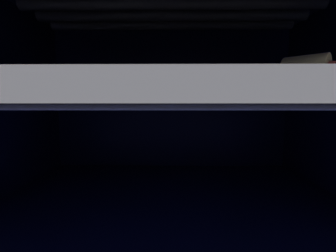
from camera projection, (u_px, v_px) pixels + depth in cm
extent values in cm
cube|color=#0C1138|center=(168.00, 206.00, 36.01)|extent=(56.53, 44.06, 1.20)
cube|color=#0C1138|center=(169.00, 99.00, 55.60)|extent=(56.53, 1.20, 32.26)
cylinder|color=#333338|center=(168.00, 3.00, 32.91)|extent=(43.31, 1.78, 1.78)
cylinder|color=#333338|center=(168.00, 15.00, 37.47)|extent=(43.31, 1.78, 1.78)
cylinder|color=#333338|center=(169.00, 25.00, 42.03)|extent=(43.31, 1.78, 1.78)
cylinder|color=#B7B7BC|center=(164.00, 107.00, 16.63)|extent=(50.93, 0.51, 0.51)
cylinder|color=#B7B7BC|center=(166.00, 106.00, 21.70)|extent=(50.93, 0.51, 0.51)
cylinder|color=#B7B7BC|center=(167.00, 105.00, 26.78)|extent=(50.93, 0.51, 0.51)
cylinder|color=#B7B7BC|center=(168.00, 104.00, 31.85)|extent=(50.93, 0.51, 0.51)
cylinder|color=#B7B7BC|center=(168.00, 104.00, 36.93)|extent=(50.93, 0.51, 0.51)
cylinder|color=#B7B7BC|center=(168.00, 104.00, 42.00)|extent=(50.93, 0.51, 0.51)
cylinder|color=#B7B7BC|center=(169.00, 104.00, 47.08)|extent=(50.93, 0.51, 0.51)
cylinder|color=#B7B7BC|center=(169.00, 103.00, 52.16)|extent=(50.93, 0.51, 0.51)
cube|color=gray|center=(168.00, 100.00, 34.32)|extent=(42.97, 37.36, 0.82)
cube|color=gray|center=(164.00, 78.00, 16.01)|extent=(42.97, 0.80, 1.80)
cube|color=gray|center=(169.00, 95.00, 52.37)|extent=(42.97, 0.80, 1.80)
cube|color=gray|center=(26.00, 91.00, 34.47)|extent=(0.80, 37.36, 1.80)
cube|color=gray|center=(312.00, 91.00, 33.91)|extent=(0.80, 37.36, 1.80)
cylinder|color=#D6B574|center=(178.00, 91.00, 47.14)|extent=(4.24, 4.16, 2.90)
cylinder|color=#B23D38|center=(169.00, 91.00, 48.27)|extent=(1.63, 1.83, 1.59)
cylinder|color=#B23D38|center=(186.00, 91.00, 46.00)|extent=(1.63, 1.83, 1.59)
cylinder|color=#E7B078|center=(188.00, 81.00, 26.32)|extent=(3.47, 3.61, 3.20)
cylinder|color=#B23D38|center=(206.00, 81.00, 26.00)|extent=(1.26, 1.83, 1.69)
cylinder|color=#B23D38|center=(171.00, 82.00, 26.65)|extent=(1.26, 1.83, 1.69)
cylinder|color=#D7BF7D|center=(42.00, 86.00, 32.05)|extent=(3.67, 4.40, 2.81)
cylinder|color=#B23D38|center=(28.00, 85.00, 29.91)|extent=(1.41, 0.94, 1.29)
cylinder|color=#B23D38|center=(54.00, 87.00, 34.20)|extent=(1.41, 0.94, 1.29)
cylinder|color=#E0B975|center=(240.00, 88.00, 37.64)|extent=(4.35, 4.17, 2.95)
cylinder|color=#B23D38|center=(249.00, 89.00, 38.58)|extent=(1.44, 1.78, 1.61)
cylinder|color=#B23D38|center=(230.00, 88.00, 36.71)|extent=(1.44, 1.78, 1.61)
cylinder|color=#D8B278|center=(174.00, 87.00, 34.44)|extent=(3.68, 3.78, 2.84)
cylinder|color=#B23D38|center=(170.00, 87.00, 32.72)|extent=(1.73, 1.18, 1.59)
cylinder|color=#B23D38|center=(178.00, 88.00, 36.17)|extent=(1.73, 1.18, 1.59)
cylinder|color=#E8C67B|center=(218.00, 87.00, 32.71)|extent=(4.53, 4.51, 2.81)
cylinder|color=#B23D38|center=(227.00, 87.00, 34.33)|extent=(1.92, 1.93, 1.57)
cylinder|color=#B23D38|center=(207.00, 86.00, 31.10)|extent=(1.92, 1.93, 1.57)
cylinder|color=#D5C385|center=(299.00, 74.00, 19.12)|extent=(4.44, 4.43, 3.08)
cylinder|color=#B23D38|center=(327.00, 72.00, 17.80)|extent=(1.66, 1.72, 1.73)
cylinder|color=#B23D38|center=(275.00, 76.00, 20.44)|extent=(1.66, 1.72, 1.73)
cylinder|color=#DFAF71|center=(92.00, 91.00, 46.52)|extent=(4.78, 4.69, 2.83)
cylinder|color=#B23D38|center=(80.00, 91.00, 44.93)|extent=(1.74, 1.79, 1.49)
cylinder|color=#B23D38|center=(103.00, 92.00, 48.10)|extent=(1.74, 1.79, 1.49)
cylinder|color=#DEBB84|center=(90.00, 90.00, 37.16)|extent=(4.59, 3.42, 2.46)
cylinder|color=#B23D38|center=(107.00, 90.00, 37.78)|extent=(1.44, 1.66, 1.42)
cylinder|color=#B23D38|center=(73.00, 89.00, 36.53)|extent=(1.44, 1.66, 1.42)
cylinder|color=#E1B875|center=(239.00, 92.00, 47.64)|extent=(3.67, 2.86, 2.58)
cylinder|color=#B23D38|center=(229.00, 92.00, 47.84)|extent=(0.92, 1.45, 1.39)
cylinder|color=#B23D38|center=(250.00, 92.00, 47.44)|extent=(0.92, 1.45, 1.39)
cylinder|color=#DEB873|center=(269.00, 82.00, 23.39)|extent=(2.89, 4.08, 2.61)
cylinder|color=#B23D38|center=(262.00, 84.00, 25.70)|extent=(1.43, 0.85, 1.38)
cylinder|color=#B23D38|center=(278.00, 79.00, 21.08)|extent=(1.43, 0.85, 1.38)
cylinder|color=#E2BC71|center=(120.00, 92.00, 46.48)|extent=(4.30, 4.78, 2.58)
cylinder|color=#B23D38|center=(110.00, 91.00, 44.28)|extent=(1.71, 1.69, 1.28)
cylinder|color=#B23D38|center=(129.00, 92.00, 48.68)|extent=(1.71, 1.69, 1.28)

